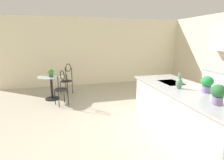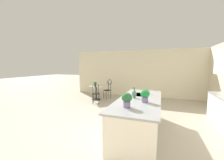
{
  "view_description": "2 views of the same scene",
  "coord_description": "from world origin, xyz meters",
  "px_view_note": "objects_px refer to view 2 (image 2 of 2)",
  "views": [
    {
      "loc": [
        3.18,
        -1.46,
        1.87
      ],
      "look_at": [
        -0.65,
        -0.41,
        0.96
      ],
      "focal_mm": 28.9,
      "sensor_mm": 36.0,
      "label": 1
    },
    {
      "loc": [
        3.88,
        1.36,
        1.77
      ],
      "look_at": [
        -1.48,
        -0.56,
        1.2
      ],
      "focal_mm": 22.06,
      "sensor_mm": 36.0,
      "label": 2
    }
  ],
  "objects_px": {
    "bistro_table": "(96,91)",
    "chair_by_island": "(96,91)",
    "vase_on_counter": "(134,94)",
    "chair_near_window": "(108,88)",
    "potted_plant_counter_far": "(127,99)",
    "potted_plant_counter_near": "(145,95)",
    "potted_plant_on_table": "(95,84)"
  },
  "relations": [
    {
      "from": "bistro_table",
      "to": "chair_by_island",
      "type": "bearing_deg",
      "value": 25.08
    },
    {
      "from": "vase_on_counter",
      "to": "chair_by_island",
      "type": "bearing_deg",
      "value": -134.17
    },
    {
      "from": "chair_by_island",
      "to": "potted_plant_counter_near",
      "type": "relative_size",
      "value": 3.42
    },
    {
      "from": "chair_near_window",
      "to": "vase_on_counter",
      "type": "distance_m",
      "value": 3.92
    },
    {
      "from": "potted_plant_counter_near",
      "to": "potted_plant_counter_far",
      "type": "height_order",
      "value": "potted_plant_counter_far"
    },
    {
      "from": "vase_on_counter",
      "to": "chair_near_window",
      "type": "bearing_deg",
      "value": -148.21
    },
    {
      "from": "chair_near_window",
      "to": "potted_plant_counter_near",
      "type": "relative_size",
      "value": 3.42
    },
    {
      "from": "bistro_table",
      "to": "vase_on_counter",
      "type": "xyz_separation_m",
      "value": [
        2.83,
        2.54,
        0.58
      ]
    },
    {
      "from": "chair_near_window",
      "to": "vase_on_counter",
      "type": "relative_size",
      "value": 3.62
    },
    {
      "from": "chair_near_window",
      "to": "chair_by_island",
      "type": "xyz_separation_m",
      "value": [
        1.14,
        -0.18,
        0.0
      ]
    },
    {
      "from": "bistro_table",
      "to": "vase_on_counter",
      "type": "bearing_deg",
      "value": 41.92
    },
    {
      "from": "chair_by_island",
      "to": "potted_plant_counter_near",
      "type": "height_order",
      "value": "potted_plant_counter_near"
    },
    {
      "from": "chair_near_window",
      "to": "vase_on_counter",
      "type": "bearing_deg",
      "value": 31.79
    },
    {
      "from": "chair_by_island",
      "to": "vase_on_counter",
      "type": "distance_m",
      "value": 3.15
    },
    {
      "from": "potted_plant_on_table",
      "to": "vase_on_counter",
      "type": "xyz_separation_m",
      "value": [
        2.69,
        2.53,
        0.15
      ]
    },
    {
      "from": "bistro_table",
      "to": "potted_plant_on_table",
      "type": "xyz_separation_m",
      "value": [
        0.14,
        0.02,
        0.43
      ]
    },
    {
      "from": "bistro_table",
      "to": "vase_on_counter",
      "type": "height_order",
      "value": "vase_on_counter"
    },
    {
      "from": "bistro_table",
      "to": "chair_by_island",
      "type": "height_order",
      "value": "chair_by_island"
    },
    {
      "from": "vase_on_counter",
      "to": "potted_plant_counter_near",
      "type": "bearing_deg",
      "value": 42.51
    },
    {
      "from": "chair_by_island",
      "to": "potted_plant_counter_near",
      "type": "bearing_deg",
      "value": 45.39
    },
    {
      "from": "potted_plant_counter_far",
      "to": "chair_near_window",
      "type": "bearing_deg",
      "value": -153.87
    },
    {
      "from": "potted_plant_on_table",
      "to": "potted_plant_counter_near",
      "type": "xyz_separation_m",
      "value": [
        3.04,
        2.85,
        0.22
      ]
    },
    {
      "from": "bistro_table",
      "to": "chair_by_island",
      "type": "distance_m",
      "value": 0.74
    },
    {
      "from": "chair_by_island",
      "to": "vase_on_counter",
      "type": "height_order",
      "value": "vase_on_counter"
    },
    {
      "from": "chair_near_window",
      "to": "potted_plant_on_table",
      "type": "distance_m",
      "value": 0.83
    },
    {
      "from": "potted_plant_counter_far",
      "to": "vase_on_counter",
      "type": "relative_size",
      "value": 1.06
    },
    {
      "from": "chair_by_island",
      "to": "potted_plant_counter_near",
      "type": "xyz_separation_m",
      "value": [
        2.52,
        2.55,
        0.52
      ]
    },
    {
      "from": "bistro_table",
      "to": "vase_on_counter",
      "type": "distance_m",
      "value": 3.85
    },
    {
      "from": "potted_plant_counter_near",
      "to": "potted_plant_counter_far",
      "type": "distance_m",
      "value": 0.63
    },
    {
      "from": "potted_plant_on_table",
      "to": "vase_on_counter",
      "type": "distance_m",
      "value": 3.7
    },
    {
      "from": "potted_plant_counter_far",
      "to": "chair_by_island",
      "type": "bearing_deg",
      "value": -143.79
    },
    {
      "from": "bistro_table",
      "to": "potted_plant_on_table",
      "type": "bearing_deg",
      "value": 6.84
    }
  ]
}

